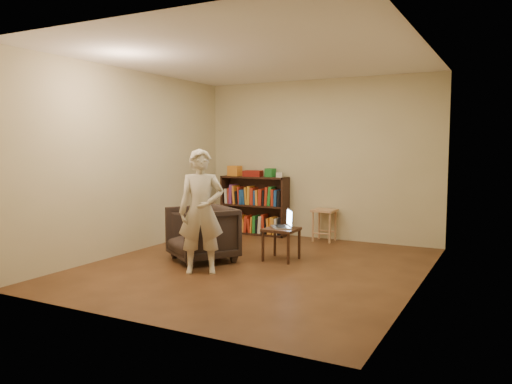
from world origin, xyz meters
The scene contains 15 objects.
floor centered at (0.00, 0.00, 0.00)m, with size 4.50×4.50×0.00m, color #412615.
ceiling centered at (0.00, 0.00, 2.60)m, with size 4.50×4.50×0.00m, color white.
wall_back centered at (0.00, 2.25, 1.30)m, with size 4.00×4.00×0.00m, color beige.
wall_left centered at (-2.00, 0.00, 1.30)m, with size 4.50×4.50×0.00m, color beige.
wall_right centered at (2.00, 0.00, 1.30)m, with size 4.50×4.50×0.00m, color beige.
bookshelf centered at (-1.11, 2.09, 0.44)m, with size 1.20×0.30×1.00m.
box_yellow centered at (-1.50, 2.08, 1.09)m, with size 0.22×0.16×0.18m, color orange.
red_cloth centered at (-1.14, 2.08, 1.05)m, with size 0.31×0.22×0.10m, color maroon.
box_green centered at (-0.81, 2.10, 1.07)m, with size 0.14×0.14×0.14m, color #20792D.
box_white centered at (-0.62, 2.08, 1.04)m, with size 0.11×0.11×0.09m, color beige.
stool centered at (0.19, 2.03, 0.41)m, with size 0.35×0.35×0.51m.
armchair centered at (-0.78, -0.03, 0.36)m, with size 0.78×0.80×0.73m, color black.
side_table centered at (0.14, 0.49, 0.36)m, with size 0.42×0.42×0.43m.
laptop centered at (0.16, 0.55, 0.49)m, with size 0.39×0.41×0.25m.
person centered at (-0.44, -0.56, 0.74)m, with size 0.54×0.36×1.49m, color beige.
Camera 1 is at (2.89, -5.49, 1.53)m, focal length 35.00 mm.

